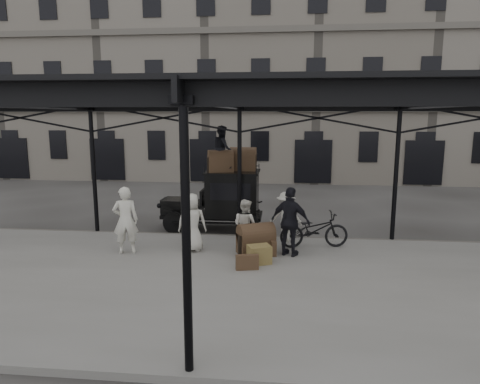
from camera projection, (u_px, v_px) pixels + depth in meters
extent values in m
plane|color=#383533|center=(233.00, 259.00, 12.51)|extent=(120.00, 120.00, 0.00)
cube|color=slate|center=(223.00, 282.00, 10.54)|extent=(28.00, 8.00, 0.15)
cylinder|color=black|center=(240.00, 176.00, 14.09)|extent=(0.14, 0.14, 4.30)
cylinder|color=black|center=(187.00, 249.00, 6.45)|extent=(0.14, 0.14, 4.30)
cube|color=black|center=(239.00, 104.00, 13.67)|extent=(22.00, 0.10, 0.45)
cube|color=black|center=(183.00, 91.00, 6.04)|extent=(22.00, 0.10, 0.45)
cube|color=black|center=(223.00, 93.00, 10.02)|extent=(22.50, 9.00, 0.08)
cube|color=silver|center=(223.00, 90.00, 10.01)|extent=(18.00, 7.00, 0.04)
cube|color=slate|center=(264.00, 72.00, 28.89)|extent=(64.00, 8.00, 14.00)
cylinder|color=black|center=(174.00, 223.00, 15.06)|extent=(0.80, 0.10, 0.80)
cylinder|color=black|center=(184.00, 214.00, 16.47)|extent=(0.80, 0.10, 0.80)
cylinder|color=black|center=(248.00, 225.00, 14.80)|extent=(0.80, 0.10, 0.80)
cylinder|color=black|center=(251.00, 215.00, 16.21)|extent=(0.80, 0.10, 0.80)
cube|color=black|center=(212.00, 215.00, 15.61)|extent=(3.60, 1.25, 0.12)
cube|color=black|center=(176.00, 206.00, 15.69)|extent=(0.90, 1.00, 0.55)
cube|color=black|center=(164.00, 206.00, 15.74)|extent=(0.06, 0.70, 0.55)
cube|color=black|center=(197.00, 204.00, 15.59)|extent=(0.70, 1.30, 0.10)
cube|color=black|center=(233.00, 194.00, 15.39)|extent=(1.80, 1.45, 1.55)
cube|color=black|center=(230.00, 192.00, 14.64)|extent=(1.40, 0.02, 0.60)
cube|color=black|center=(233.00, 172.00, 15.25)|extent=(1.90, 1.55, 0.06)
imported|color=silver|center=(126.00, 220.00, 12.40)|extent=(0.83, 0.66, 1.98)
imported|color=beige|center=(245.00, 225.00, 12.62)|extent=(0.96, 0.92, 1.57)
imported|color=beige|center=(192.00, 222.00, 12.63)|extent=(0.92, 0.67, 1.73)
imported|color=black|center=(290.00, 222.00, 12.17)|extent=(1.27, 0.92, 2.00)
imported|color=beige|center=(286.00, 217.00, 13.63)|extent=(1.05, 0.62, 1.60)
imported|color=black|center=(314.00, 230.00, 13.01)|extent=(2.19, 1.09, 1.10)
imported|color=black|center=(222.00, 148.00, 15.04)|extent=(0.83, 0.94, 1.61)
cube|color=olive|center=(259.00, 254.00, 11.65)|extent=(0.72, 0.64, 0.50)
cube|color=#4F3325|center=(272.00, 246.00, 12.44)|extent=(0.29, 0.62, 0.45)
cube|color=#4F3325|center=(247.00, 262.00, 11.17)|extent=(0.62, 0.27, 0.40)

